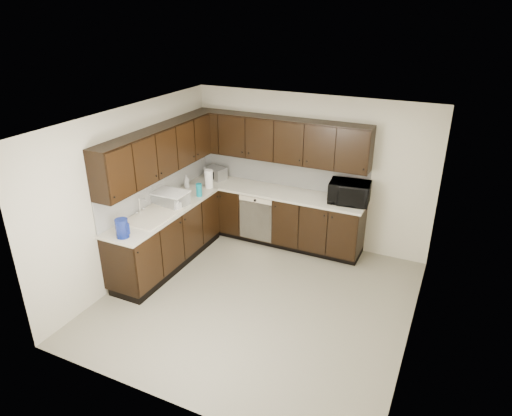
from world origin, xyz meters
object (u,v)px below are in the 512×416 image
(sink, at_px, (153,221))
(blue_pitcher, at_px, (122,228))
(microwave, at_px, (349,192))
(toaster_oven, at_px, (216,173))
(storage_bin, at_px, (171,198))

(sink, bearing_deg, blue_pitcher, -86.84)
(sink, relative_size, blue_pitcher, 3.19)
(microwave, bearing_deg, toaster_oven, 172.93)
(microwave, distance_m, storage_bin, 2.74)
(sink, xyz_separation_m, toaster_oven, (0.05, 1.76, 0.16))
(storage_bin, distance_m, blue_pitcher, 1.18)
(blue_pitcher, bearing_deg, storage_bin, 106.31)
(sink, xyz_separation_m, microwave, (2.43, 1.72, 0.23))
(storage_bin, xyz_separation_m, blue_pitcher, (0.06, -1.18, 0.03))
(microwave, height_order, blue_pitcher, microwave)
(sink, height_order, toaster_oven, sink)
(sink, xyz_separation_m, storage_bin, (-0.02, 0.51, 0.15))
(sink, relative_size, microwave, 1.34)
(microwave, bearing_deg, blue_pitcher, -141.14)
(storage_bin, bearing_deg, microwave, 26.45)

